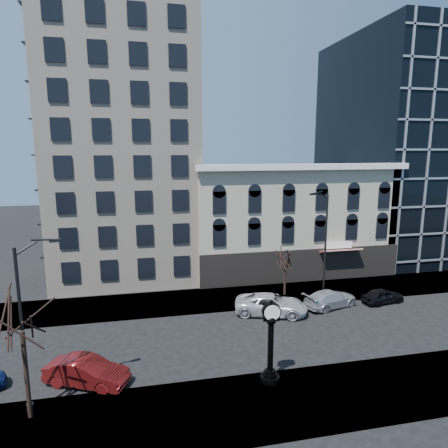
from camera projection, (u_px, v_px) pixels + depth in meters
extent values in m
plane|color=black|center=(209.00, 341.00, 29.47)|extent=(160.00, 160.00, 0.00)
cube|color=gray|center=(194.00, 301.00, 37.15)|extent=(160.00, 6.00, 0.12)
cube|color=gray|center=(234.00, 408.00, 21.77)|extent=(160.00, 6.00, 0.12)
cube|color=beige|center=(122.00, 101.00, 42.96)|extent=(15.00, 15.00, 38.00)
cube|color=#B2AC93|center=(287.00, 219.00, 46.19)|extent=(22.00, 10.00, 12.00)
cube|color=white|center=(307.00, 167.00, 40.05)|extent=(22.60, 0.80, 0.60)
cube|color=black|center=(303.00, 266.00, 42.12)|extent=(22.00, 0.30, 3.60)
cube|color=maroon|center=(341.00, 251.00, 42.12)|extent=(4.50, 1.18, 0.55)
cube|color=black|center=(415.00, 149.00, 53.62)|extent=(20.00, 20.00, 28.00)
cylinder|color=black|center=(270.00, 378.00, 24.21)|extent=(1.18, 1.18, 0.32)
cylinder|color=black|center=(270.00, 374.00, 24.16)|extent=(0.86, 0.86, 0.21)
cylinder|color=black|center=(270.00, 371.00, 24.12)|extent=(0.64, 0.64, 0.17)
cylinder|color=black|center=(271.00, 346.00, 23.82)|extent=(0.34, 0.34, 3.12)
sphere|color=black|center=(271.00, 320.00, 23.51)|extent=(0.60, 0.60, 0.60)
cube|color=black|center=(271.00, 318.00, 23.49)|extent=(0.99, 0.34, 0.27)
cylinder|color=black|center=(271.00, 312.00, 23.41)|extent=(1.15, 0.46, 1.12)
cylinder|color=white|center=(272.00, 313.00, 23.24)|extent=(0.94, 0.12, 0.95)
cylinder|color=white|center=(270.00, 310.00, 23.59)|extent=(0.94, 0.12, 0.95)
sphere|color=black|center=(272.00, 301.00, 23.29)|extent=(0.21, 0.21, 0.21)
cylinder|color=black|center=(23.00, 332.00, 20.62)|extent=(0.17, 0.17, 9.05)
cylinder|color=black|center=(30.00, 407.00, 21.42)|extent=(0.38, 0.38, 0.42)
cube|color=black|center=(57.00, 240.00, 20.65)|extent=(0.62, 0.38, 0.15)
cylinder|color=black|center=(325.00, 247.00, 36.89)|extent=(0.18, 0.18, 9.79)
cylinder|color=black|center=(323.00, 295.00, 37.76)|extent=(0.41, 0.41, 0.46)
cube|color=black|center=(311.00, 194.00, 34.79)|extent=(0.67, 0.46, 0.16)
cylinder|color=black|center=(26.00, 375.00, 20.53)|extent=(0.23, 0.23, 4.81)
cylinder|color=black|center=(285.00, 278.00, 38.31)|extent=(0.25, 0.25, 3.26)
imported|color=maroon|center=(87.00, 372.00, 23.91)|extent=(5.31, 3.71, 1.66)
imported|color=silver|center=(271.00, 304.00, 34.17)|extent=(6.76, 4.75, 1.71)
imported|color=#A5A8AD|center=(330.00, 299.00, 35.74)|extent=(5.67, 3.62, 1.53)
imported|color=black|center=(383.00, 296.00, 36.66)|extent=(4.23, 2.25, 1.37)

